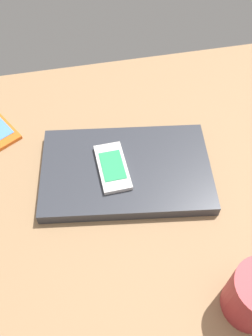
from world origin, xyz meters
TOP-DOWN VIEW (x-y plane):
  - desk_surface at (0.00, 0.00)cm, footprint 120.00×80.00cm
  - laptop_closed at (2.70, 3.47)cm, footprint 36.44×25.94cm
  - cell_phone_on_laptop at (-0.43, 3.56)cm, footprint 5.81×11.74cm

SIDE VIEW (x-z plane):
  - desk_surface at x=0.00cm, z-range 0.00..3.00cm
  - laptop_closed at x=2.70cm, z-range 3.00..5.45cm
  - cell_phone_on_laptop at x=-0.43cm, z-range 5.41..6.49cm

